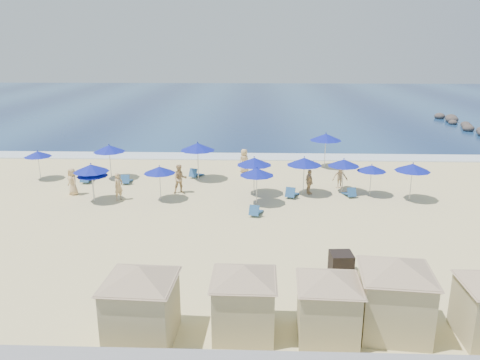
% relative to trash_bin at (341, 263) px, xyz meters
% --- Properties ---
extents(ground, '(160.00, 160.00, 0.00)m').
position_rel_trash_bin_xyz_m(ground, '(-3.83, 5.20, -0.45)').
color(ground, beige).
rests_on(ground, ground).
extents(ocean, '(160.00, 80.00, 0.06)m').
position_rel_trash_bin_xyz_m(ocean, '(-3.83, 60.20, -0.42)').
color(ocean, navy).
rests_on(ocean, ground).
extents(surf_line, '(160.00, 2.50, 0.08)m').
position_rel_trash_bin_xyz_m(surf_line, '(-3.83, 20.70, -0.41)').
color(surf_line, white).
rests_on(surf_line, ground).
extents(trash_bin, '(0.95, 0.95, 0.89)m').
position_rel_trash_bin_xyz_m(trash_bin, '(0.00, 0.00, 0.00)').
color(trash_bin, black).
rests_on(trash_bin, ground).
extents(cabana_0, '(4.45, 4.45, 2.79)m').
position_rel_trash_bin_xyz_m(cabana_0, '(-7.07, -4.71, 1.15)').
color(cabana_0, tan).
rests_on(cabana_0, ground).
extents(cabana_1, '(4.19, 4.19, 2.63)m').
position_rel_trash_bin_xyz_m(cabana_1, '(-3.87, -4.23, 1.06)').
color(cabana_1, tan).
rests_on(cabana_1, ground).
extents(cabana_2, '(4.05, 4.05, 2.54)m').
position_rel_trash_bin_xyz_m(cabana_2, '(-1.19, -4.33, 1.01)').
color(cabana_2, tan).
rests_on(cabana_2, ground).
extents(cabana_3, '(4.59, 4.59, 2.89)m').
position_rel_trash_bin_xyz_m(cabana_3, '(0.96, -4.02, 1.21)').
color(cabana_3, tan).
rests_on(cabana_3, ground).
extents(umbrella_0, '(1.84, 1.84, 2.10)m').
position_rel_trash_bin_xyz_m(umbrella_0, '(-18.61, 13.43, 1.37)').
color(umbrella_0, '#A5A8AD').
rests_on(umbrella_0, ground).
extents(umbrella_1, '(2.09, 2.09, 2.38)m').
position_rel_trash_bin_xyz_m(umbrella_1, '(-13.25, 8.80, 1.62)').
color(umbrella_1, '#A5A8AD').
rests_on(umbrella_1, ground).
extents(umbrella_2, '(2.20, 2.20, 2.50)m').
position_rel_trash_bin_xyz_m(umbrella_2, '(-13.69, 13.76, 1.72)').
color(umbrella_2, '#A5A8AD').
rests_on(umbrella_2, ground).
extents(umbrella_3, '(1.83, 1.83, 2.09)m').
position_rel_trash_bin_xyz_m(umbrella_3, '(-13.16, 8.65, 1.36)').
color(umbrella_3, '#A5A8AD').
rests_on(umbrella_3, ground).
extents(umbrella_4, '(2.39, 2.39, 2.72)m').
position_rel_trash_bin_xyz_m(umbrella_4, '(-7.53, 13.69, 1.91)').
color(umbrella_4, '#A5A8AD').
rests_on(umbrella_4, ground).
extents(umbrella_5, '(1.91, 1.91, 2.18)m').
position_rel_trash_bin_xyz_m(umbrella_5, '(-9.27, 9.19, 1.44)').
color(umbrella_5, '#A5A8AD').
rests_on(umbrella_5, ground).
extents(umbrella_6, '(2.01, 2.01, 2.28)m').
position_rel_trash_bin_xyz_m(umbrella_6, '(-3.47, 8.62, 1.53)').
color(umbrella_6, '#A5A8AD').
rests_on(umbrella_6, ground).
extents(umbrella_7, '(2.17, 2.17, 2.47)m').
position_rel_trash_bin_xyz_m(umbrella_7, '(-0.54, 10.57, 1.70)').
color(umbrella_7, '#A5A8AD').
rests_on(umbrella_7, ground).
extents(umbrella_8, '(1.99, 1.99, 2.27)m').
position_rel_trash_bin_xyz_m(umbrella_8, '(1.98, 11.05, 1.52)').
color(umbrella_8, '#A5A8AD').
rests_on(umbrella_8, ground).
extents(umbrella_9, '(2.40, 2.40, 2.73)m').
position_rel_trash_bin_xyz_m(umbrella_9, '(1.74, 17.46, 1.92)').
color(umbrella_9, '#A5A8AD').
rests_on(umbrella_9, ground).
extents(umbrella_10, '(1.79, 1.79, 2.04)m').
position_rel_trash_bin_xyz_m(umbrella_10, '(3.59, 10.51, 1.32)').
color(umbrella_10, '#A5A8AD').
rests_on(umbrella_10, ground).
extents(umbrella_11, '(2.09, 2.09, 2.38)m').
position_rel_trash_bin_xyz_m(umbrella_11, '(5.79, 9.65, 1.61)').
color(umbrella_11, '#A5A8AD').
rests_on(umbrella_11, ground).
extents(umbrella_12, '(2.17, 2.17, 2.47)m').
position_rel_trash_bin_xyz_m(umbrella_12, '(-3.63, 10.48, 1.70)').
color(umbrella_12, '#A5A8AD').
rests_on(umbrella_12, ground).
extents(beach_chair_0, '(0.66, 1.39, 0.75)m').
position_rel_trash_bin_xyz_m(beach_chair_0, '(-15.08, 12.77, -0.19)').
color(beach_chair_0, '#245187').
rests_on(beach_chair_0, ground).
extents(beach_chair_1, '(0.60, 1.28, 0.70)m').
position_rel_trash_bin_xyz_m(beach_chair_1, '(-12.31, 12.64, -0.21)').
color(beach_chair_1, '#245187').
rests_on(beach_chair_1, ground).
extents(beach_chair_2, '(1.05, 1.42, 0.71)m').
position_rel_trash_bin_xyz_m(beach_chair_2, '(-7.81, 14.35, -0.20)').
color(beach_chair_2, '#245187').
rests_on(beach_chair_2, ground).
extents(beach_chair_3, '(0.86, 1.34, 0.68)m').
position_rel_trash_bin_xyz_m(beach_chair_3, '(-3.52, 6.74, -0.21)').
color(beach_chair_3, '#245187').
rests_on(beach_chair_3, ground).
extents(beach_chair_4, '(0.99, 1.44, 0.73)m').
position_rel_trash_bin_xyz_m(beach_chair_4, '(-1.30, 10.01, -0.20)').
color(beach_chair_4, '#245187').
rests_on(beach_chair_4, ground).
extents(beach_chair_5, '(0.79, 1.29, 0.66)m').
position_rel_trash_bin_xyz_m(beach_chair_5, '(2.30, 10.27, -0.22)').
color(beach_chair_5, '#245187').
rests_on(beach_chair_5, ground).
extents(beachgoer_0, '(0.68, 0.74, 1.70)m').
position_rel_trash_bin_xyz_m(beachgoer_0, '(-11.79, 9.09, 0.40)').
color(beachgoer_0, tan).
rests_on(beachgoer_0, ground).
extents(beachgoer_1, '(1.07, 0.95, 1.85)m').
position_rel_trash_bin_xyz_m(beachgoer_1, '(-8.30, 10.61, 0.48)').
color(beachgoer_1, tan).
rests_on(beachgoer_1, ground).
extents(beachgoer_2, '(0.67, 1.01, 1.59)m').
position_rel_trash_bin_xyz_m(beachgoer_2, '(-0.17, 10.69, 0.35)').
color(beachgoer_2, tan).
rests_on(beachgoer_2, ground).
extents(beachgoer_3, '(1.06, 0.67, 1.57)m').
position_rel_trash_bin_xyz_m(beachgoer_3, '(1.99, 12.09, 0.34)').
color(beachgoer_3, tan).
rests_on(beachgoer_3, ground).
extents(beachgoer_4, '(1.01, 0.97, 1.75)m').
position_rel_trash_bin_xyz_m(beachgoer_4, '(-4.39, 15.86, 0.43)').
color(beachgoer_4, tan).
rests_on(beachgoer_4, ground).
extents(beachgoer_5, '(0.98, 0.96, 1.71)m').
position_rel_trash_bin_xyz_m(beachgoer_5, '(-14.97, 10.05, 0.41)').
color(beachgoer_5, tan).
rests_on(beachgoer_5, ground).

